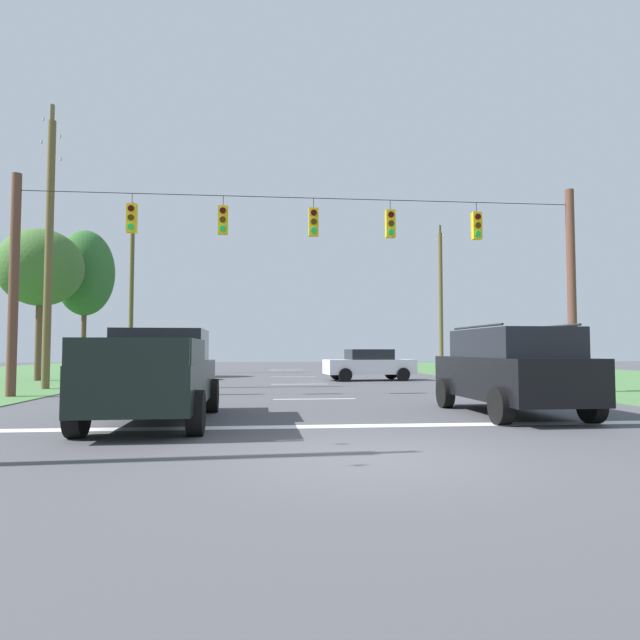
# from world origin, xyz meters

# --- Properties ---
(ground_plane) EXTENTS (120.00, 120.00, 0.00)m
(ground_plane) POSITION_xyz_m (0.00, 0.00, 0.00)
(ground_plane) COLOR #47474C
(stop_bar_stripe) EXTENTS (15.90, 0.45, 0.01)m
(stop_bar_stripe) POSITION_xyz_m (0.00, 3.09, 0.00)
(stop_bar_stripe) COLOR white
(stop_bar_stripe) RESTS_ON ground
(lane_dash_0) EXTENTS (2.50, 0.15, 0.01)m
(lane_dash_0) POSITION_xyz_m (0.00, 9.09, 0.00)
(lane_dash_0) COLOR white
(lane_dash_0) RESTS_ON ground
(lane_dash_1) EXTENTS (2.50, 0.15, 0.01)m
(lane_dash_1) POSITION_xyz_m (0.00, 16.33, 0.00)
(lane_dash_1) COLOR white
(lane_dash_1) RESTS_ON ground
(lane_dash_2) EXTENTS (2.50, 0.15, 0.01)m
(lane_dash_2) POSITION_xyz_m (0.00, 22.82, 0.00)
(lane_dash_2) COLOR white
(lane_dash_2) RESTS_ON ground
(lane_dash_3) EXTENTS (2.50, 0.15, 0.01)m
(lane_dash_3) POSITION_xyz_m (0.00, 32.14, 0.00)
(lane_dash_3) COLOR white
(lane_dash_3) RESTS_ON ground
(lane_dash_4) EXTENTS (2.50, 0.15, 0.01)m
(lane_dash_4) POSITION_xyz_m (0.00, 34.40, 0.00)
(lane_dash_4) COLOR white
(lane_dash_4) RESTS_ON ground
(overhead_signal_span) EXTENTS (19.01, 0.31, 7.18)m
(overhead_signal_span) POSITION_xyz_m (-0.12, 10.61, 4.12)
(overhead_signal_span) COLOR brown
(overhead_signal_span) RESTS_ON ground
(pickup_truck) EXTENTS (2.37, 5.44, 1.95)m
(pickup_truck) POSITION_xyz_m (-3.73, 4.06, 0.97)
(pickup_truck) COLOR black
(pickup_truck) RESTS_ON ground
(suv_black) EXTENTS (2.29, 4.84, 2.05)m
(suv_black) POSITION_xyz_m (4.17, 4.59, 1.06)
(suv_black) COLOR black
(suv_black) RESTS_ON ground
(distant_car_crossing_white) EXTENTS (4.45, 2.35, 1.52)m
(distant_car_crossing_white) POSITION_xyz_m (3.54, 18.93, 0.79)
(distant_car_crossing_white) COLOR silver
(distant_car_crossing_white) RESTS_ON ground
(utility_pole_mid_right) EXTENTS (0.26, 1.57, 9.61)m
(utility_pole_mid_right) POSITION_xyz_m (9.76, 26.93, 4.72)
(utility_pole_mid_right) COLOR brown
(utility_pole_mid_right) RESTS_ON ground
(utility_pole_near_left) EXTENTS (0.29, 2.00, 10.99)m
(utility_pole_near_left) POSITION_xyz_m (-9.75, 14.04, 5.48)
(utility_pole_near_left) COLOR brown
(utility_pole_near_left) RESTS_ON ground
(utility_pole_mid_left) EXTENTS (0.28, 1.88, 10.86)m
(utility_pole_mid_left) POSITION_xyz_m (-9.98, 27.96, 5.26)
(utility_pole_mid_left) COLOR brown
(utility_pole_mid_left) RESTS_ON ground
(tree_roadside_right) EXTENTS (3.07, 3.07, 7.95)m
(tree_roadside_right) POSITION_xyz_m (-11.24, 22.95, 5.62)
(tree_roadside_right) COLOR brown
(tree_roadside_right) RESTS_ON ground
(tree_roadside_far_right) EXTENTS (3.96, 3.96, 7.32)m
(tree_roadside_far_right) POSITION_xyz_m (-12.33, 19.83, 5.44)
(tree_roadside_far_right) COLOR brown
(tree_roadside_far_right) RESTS_ON ground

